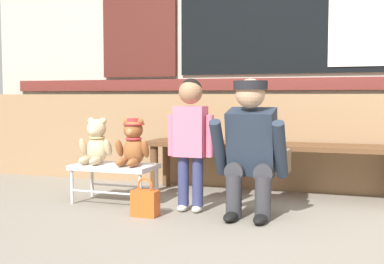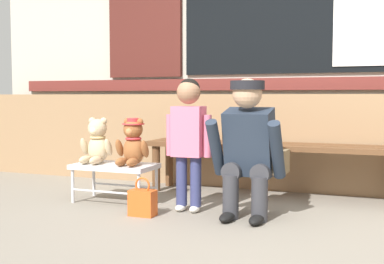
{
  "view_description": "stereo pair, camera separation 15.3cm",
  "coord_description": "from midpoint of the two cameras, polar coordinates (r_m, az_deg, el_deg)",
  "views": [
    {
      "loc": [
        0.61,
        -3.04,
        0.83
      ],
      "look_at": [
        -0.67,
        0.64,
        0.55
      ],
      "focal_mm": 46.5,
      "sensor_mm": 36.0,
      "label": 1
    },
    {
      "loc": [
        0.76,
        -2.99,
        0.83
      ],
      "look_at": [
        -0.67,
        0.64,
        0.55
      ],
      "focal_mm": 46.5,
      "sensor_mm": 36.0,
      "label": 2
    }
  ],
  "objects": [
    {
      "name": "adult_crouching",
      "position": [
        3.41,
        7.94,
        -1.82
      ],
      "size": [
        0.5,
        0.49,
        0.95
      ],
      "color": "#333338",
      "rests_on": "ground"
    },
    {
      "name": "ground_plane",
      "position": [
        3.2,
        8.56,
        -10.99
      ],
      "size": [
        60.0,
        60.0,
        0.0
      ],
      "primitive_type": "plane",
      "color": "gray"
    },
    {
      "name": "handbag_on_ground",
      "position": [
        3.5,
        -4.43,
        -8.02
      ],
      "size": [
        0.18,
        0.11,
        0.27
      ],
      "color": "#DB561E",
      "rests_on": "ground"
    },
    {
      "name": "teddy_bear_plain",
      "position": [
        4.0,
        -9.77,
        -1.2
      ],
      "size": [
        0.28,
        0.26,
        0.36
      ],
      "color": "#CCB289",
      "rests_on": "small_display_bench"
    },
    {
      "name": "teddy_bear_with_hat",
      "position": [
        3.85,
        -5.69,
        -1.24
      ],
      "size": [
        0.28,
        0.27,
        0.36
      ],
      "color": "#93562D",
      "rests_on": "small_display_bench"
    },
    {
      "name": "child_standing",
      "position": [
        3.56,
        0.84,
        0.27
      ],
      "size": [
        0.35,
        0.18,
        0.96
      ],
      "color": "navy",
      "rests_on": "ground"
    },
    {
      "name": "shop_facade",
      "position": [
        5.08,
        13.9,
        14.25
      ],
      "size": [
        6.99,
        0.26,
        3.45
      ],
      "color": "#B7B2A3",
      "rests_on": "ground"
    },
    {
      "name": "wooden_bench_long",
      "position": [
        4.18,
        9.86,
        -2.23
      ],
      "size": [
        2.1,
        0.4,
        0.44
      ],
      "color": "brown",
      "rests_on": "ground"
    },
    {
      "name": "small_display_bench",
      "position": [
        3.95,
        -7.76,
        -4.14
      ],
      "size": [
        0.64,
        0.36,
        0.3
      ],
      "color": "silver",
      "rests_on": "ground"
    },
    {
      "name": "brick_low_wall",
      "position": [
        4.51,
        12.68,
        -1.15
      ],
      "size": [
        6.85,
        0.25,
        0.85
      ],
      "primitive_type": "cube",
      "color": "#997551",
      "rests_on": "ground"
    }
  ]
}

